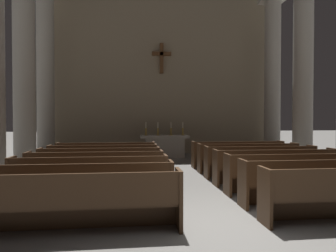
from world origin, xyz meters
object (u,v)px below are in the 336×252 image
Objects in this scene: column_right_third at (303,70)px; pew_right_row_4 at (276,167)px; pew_right_row_5 at (260,162)px; pew_right_row_6 at (248,157)px; pew_left_row_7 at (106,156)px; pew_right_row_2 at (322,182)px; pew_left_row_3 at (90,178)px; candlestick_outer_right at (183,131)px; column_left_third at (24,64)px; pew_left_row_2 at (83,188)px; pew_left_row_5 at (100,164)px; pew_left_row_6 at (104,160)px; altar at (164,146)px; candlestick_inner_right at (171,131)px; column_left_fourth at (46,75)px; column_right_fourth at (272,79)px; pew_left_row_1 at (72,202)px; candlestick_inner_left at (158,131)px; pew_left_row_4 at (96,170)px; candlestick_outer_left at (146,131)px; pew_right_row_7 at (238,154)px.

pew_right_row_4 is at bearing -128.02° from column_right_third.
pew_right_row_6 is at bearing 90.00° from pew_right_row_5.
pew_right_row_2 is (4.71, -4.98, 0.00)m from pew_left_row_7.
pew_left_row_3 is at bearing -147.63° from pew_right_row_6.
candlestick_outer_right is at bearing 44.67° from pew_left_row_7.
column_left_third and column_right_third have the same top height.
pew_left_row_2 is 1.00× the size of pew_left_row_5.
pew_left_row_6 is 1.00× the size of pew_right_row_4.
altar reaches higher than pew_left_row_6.
candlestick_inner_right reaches higher than altar.
pew_left_row_5 is at bearing -61.64° from column_left_fourth.
pew_left_row_6 is (0.00, 3.98, 0.00)m from pew_left_row_2.
pew_right_row_2 is at bearing -73.87° from altar.
column_right_fourth is (7.66, 5.47, 3.24)m from pew_left_row_5.
pew_left_row_6 and pew_right_row_2 have the same top height.
candlestick_inner_right is at bearing -176.42° from column_right_fourth.
pew_right_row_6 is at bearing -60.51° from altar.
column_right_third reaches higher than pew_left_row_1.
candlestick_inner_right is (-5.01, 2.38, -2.52)m from column_right_third.
candlestick_inner_left is (2.05, 7.15, 0.72)m from pew_left_row_3.
pew_left_row_7 and pew_right_row_5 have the same top height.
candlestick_inner_right is at bearing 0.00° from altar.
pew_left_row_3 is at bearing -68.41° from column_left_fourth.
column_left_fourth is at bearing 132.18° from pew_right_row_2.
pew_right_row_2 is at bearing -109.25° from column_right_fourth.
column_left_third and column_right_fourth have the same top height.
pew_left_row_5 is 6.12m from candlestick_outer_right.
candlestick_inner_left is at bearing 122.53° from pew_right_row_6.
pew_left_row_5 and pew_right_row_5 have the same top height.
pew_left_row_4 is 6.53m from candlestick_inner_left.
column_left_fourth is at bearing 144.47° from pew_right_row_5.
altar is 3.65× the size of candlestick_inner_right.
pew_right_row_6 is at bearing 32.37° from pew_left_row_3.
pew_right_row_4 is at bearing -71.53° from candlestick_inner_right.
column_left_fourth is 5.62m from candlestick_inner_left.
pew_left_row_3 is 0.44× the size of column_left_fourth.
pew_right_row_2 is 8.78m from candlestick_outer_left.
candlestick_outer_right is at bearing 21.10° from column_left_third.
pew_right_row_7 is at bearing 0.00° from pew_left_row_7.
candlestick_outer_left is at bearing 78.11° from pew_left_row_3.
pew_left_row_2 is 7.25m from column_left_third.
column_right_third is 12.63× the size of candlestick_inner_left.
candlestick_inner_right is at bearing 111.72° from pew_right_row_5.
pew_left_row_7 is 3.84m from candlestick_inner_left.
pew_right_row_6 is at bearing -123.42° from column_right_fourth.
candlestick_inner_right is at bearing 122.97° from pew_right_row_7.
pew_right_row_2 and pew_right_row_5 have the same top height.
pew_left_row_7 is 1.00× the size of pew_right_row_2.
candlestick_outer_right is at bearing 100.47° from pew_right_row_2.
pew_left_row_7 is (0.00, 1.00, 0.00)m from pew_left_row_6.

